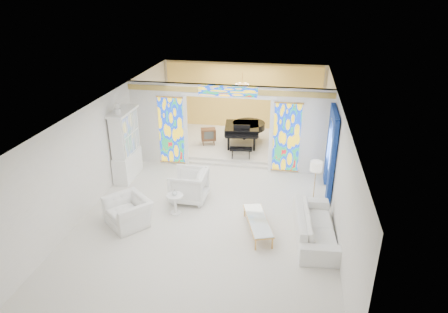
% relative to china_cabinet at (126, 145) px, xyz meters
% --- Properties ---
extents(floor, '(12.00, 12.00, 0.00)m').
position_rel_china_cabinet_xyz_m(floor, '(3.22, -0.60, -1.17)').
color(floor, silver).
rests_on(floor, ground).
extents(ceiling, '(7.00, 12.00, 0.02)m').
position_rel_china_cabinet_xyz_m(ceiling, '(3.22, -0.60, 1.83)').
color(ceiling, white).
rests_on(ceiling, wall_back).
extents(wall_back, '(7.00, 0.02, 3.00)m').
position_rel_china_cabinet_xyz_m(wall_back, '(3.22, 5.40, 0.33)').
color(wall_back, silver).
rests_on(wall_back, floor).
extents(wall_front, '(7.00, 0.02, 3.00)m').
position_rel_china_cabinet_xyz_m(wall_front, '(3.22, -6.60, 0.33)').
color(wall_front, silver).
rests_on(wall_front, floor).
extents(wall_left, '(0.02, 12.00, 3.00)m').
position_rel_china_cabinet_xyz_m(wall_left, '(-0.28, -0.60, 0.33)').
color(wall_left, silver).
rests_on(wall_left, floor).
extents(wall_right, '(0.02, 12.00, 3.00)m').
position_rel_china_cabinet_xyz_m(wall_right, '(6.72, -0.60, 0.33)').
color(wall_right, silver).
rests_on(wall_right, floor).
extents(partition_wall, '(7.00, 0.22, 3.00)m').
position_rel_china_cabinet_xyz_m(partition_wall, '(3.22, 1.40, 0.48)').
color(partition_wall, silver).
rests_on(partition_wall, floor).
extents(stained_glass_left, '(0.90, 0.04, 2.40)m').
position_rel_china_cabinet_xyz_m(stained_glass_left, '(1.19, 1.29, 0.13)').
color(stained_glass_left, gold).
rests_on(stained_glass_left, partition_wall).
extents(stained_glass_right, '(0.90, 0.04, 2.40)m').
position_rel_china_cabinet_xyz_m(stained_glass_right, '(5.25, 1.29, 0.13)').
color(stained_glass_right, gold).
rests_on(stained_glass_right, partition_wall).
extents(stained_glass_transom, '(2.00, 0.04, 0.34)m').
position_rel_china_cabinet_xyz_m(stained_glass_transom, '(3.22, 1.29, 1.65)').
color(stained_glass_transom, gold).
rests_on(stained_glass_transom, partition_wall).
extents(alcove_platform, '(6.80, 3.80, 0.18)m').
position_rel_china_cabinet_xyz_m(alcove_platform, '(3.22, 3.50, -1.08)').
color(alcove_platform, silver).
rests_on(alcove_platform, floor).
extents(gold_curtain_back, '(6.70, 0.10, 2.90)m').
position_rel_china_cabinet_xyz_m(gold_curtain_back, '(3.22, 5.28, 0.33)').
color(gold_curtain_back, '#F2C154').
rests_on(gold_curtain_back, wall_back).
extents(chandelier, '(0.48, 0.48, 0.30)m').
position_rel_china_cabinet_xyz_m(chandelier, '(3.42, 3.40, 1.38)').
color(chandelier, gold).
rests_on(chandelier, ceiling).
extents(blue_drapes, '(0.14, 1.85, 2.65)m').
position_rel_china_cabinet_xyz_m(blue_drapes, '(6.62, 0.10, 0.41)').
color(blue_drapes, navy).
rests_on(blue_drapes, wall_right).
extents(china_cabinet, '(0.56, 1.46, 2.72)m').
position_rel_china_cabinet_xyz_m(china_cabinet, '(0.00, 0.00, 0.00)').
color(china_cabinet, white).
rests_on(china_cabinet, floor).
extents(armchair_left, '(1.55, 1.54, 0.76)m').
position_rel_china_cabinet_xyz_m(armchair_left, '(1.12, -2.71, -0.79)').
color(armchair_left, white).
rests_on(armchair_left, floor).
extents(armchair_right, '(1.08, 1.05, 0.97)m').
position_rel_china_cabinet_xyz_m(armchair_right, '(2.44, -1.15, -0.68)').
color(armchair_right, white).
rests_on(armchair_right, floor).
extents(sofa, '(1.16, 2.56, 0.73)m').
position_rel_china_cabinet_xyz_m(sofa, '(6.17, -2.50, -0.81)').
color(sofa, silver).
rests_on(sofa, floor).
extents(side_table, '(0.49, 0.49, 0.60)m').
position_rel_china_cabinet_xyz_m(side_table, '(2.24, -1.98, -0.78)').
color(side_table, white).
rests_on(side_table, floor).
extents(vase, '(0.17, 0.17, 0.17)m').
position_rel_china_cabinet_xyz_m(vase, '(2.24, -1.98, -0.48)').
color(vase, silver).
rests_on(vase, side_table).
extents(coffee_table, '(0.99, 1.75, 0.37)m').
position_rel_china_cabinet_xyz_m(coffee_table, '(4.67, -2.49, -0.83)').
color(coffee_table, silver).
rests_on(coffee_table, floor).
extents(floor_lamp, '(0.44, 0.44, 1.44)m').
position_rel_china_cabinet_xyz_m(floor_lamp, '(6.16, -0.84, 0.06)').
color(floor_lamp, gold).
rests_on(floor_lamp, floor).
extents(grand_piano, '(1.67, 2.60, 0.99)m').
position_rel_china_cabinet_xyz_m(grand_piano, '(3.58, 3.28, -0.32)').
color(grand_piano, black).
rests_on(grand_piano, alcove_platform).
extents(tv_console, '(0.66, 0.54, 0.66)m').
position_rel_china_cabinet_xyz_m(tv_console, '(2.17, 2.93, -0.56)').
color(tv_console, brown).
rests_on(tv_console, alcove_platform).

